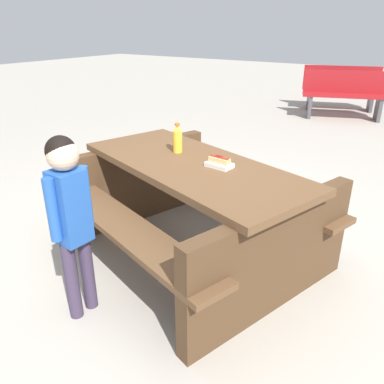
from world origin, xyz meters
The scene contains 7 objects.
ground_plane centered at (0.00, 0.00, 0.00)m, with size 30.00×30.00×0.00m, color #ADA599.
picnic_table centered at (0.00, 0.00, 0.44)m, with size 2.14×1.87×0.75m.
soda_bottle centered at (-0.23, 0.14, 0.85)m, with size 0.07×0.07×0.22m.
hotdog_tray centered at (0.20, 0.03, 0.78)m, with size 0.19×0.13×0.08m.
child_in_coat centered at (-0.20, -0.91, 0.72)m, with size 0.18×0.28×1.12m.
park_bench_near centered at (-0.24, 5.42, 0.45)m, with size 1.55×0.89×0.85m.
park_bench_mid centered at (-0.52, 6.22, 0.45)m, with size 1.55×0.86×0.85m.
Camera 1 is at (1.42, -2.12, 1.65)m, focal length 35.93 mm.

